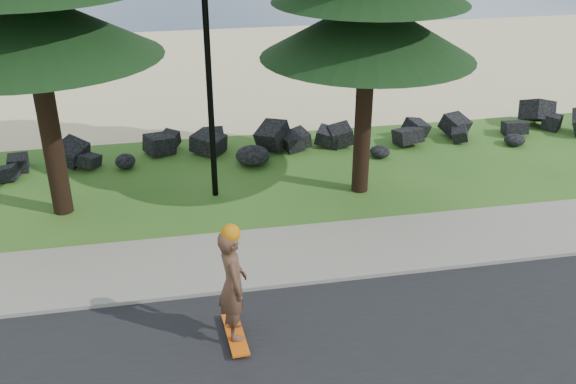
% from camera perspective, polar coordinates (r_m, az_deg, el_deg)
% --- Properties ---
extents(ground, '(160.00, 160.00, 0.00)m').
position_cam_1_polar(ground, '(12.83, -5.20, -6.48)').
color(ground, '#2C5D1D').
rests_on(ground, ground).
extents(kerb, '(160.00, 0.20, 0.10)m').
position_cam_1_polar(kerb, '(12.05, -4.74, -8.56)').
color(kerb, gray).
rests_on(kerb, ground).
extents(sidewalk, '(160.00, 2.00, 0.08)m').
position_cam_1_polar(sidewalk, '(12.97, -5.30, -5.87)').
color(sidewalk, gray).
rests_on(sidewalk, ground).
extents(beach_sand, '(160.00, 15.00, 0.01)m').
position_cam_1_polar(beach_sand, '(26.21, -8.67, 10.65)').
color(beach_sand, beige).
rests_on(beach_sand, ground).
extents(seawall_boulders, '(60.00, 2.40, 1.10)m').
position_cam_1_polar(seawall_boulders, '(17.79, -7.14, 3.16)').
color(seawall_boulders, black).
rests_on(seawall_boulders, ground).
extents(lamp_post, '(0.25, 0.14, 8.14)m').
position_cam_1_polar(lamp_post, '(14.27, -7.32, 14.81)').
color(lamp_post, black).
rests_on(lamp_post, ground).
extents(skateboarder, '(0.51, 1.17, 2.15)m').
position_cam_1_polar(skateboarder, '(10.33, -4.92, -8.22)').
color(skateboarder, '#E45A0D').
rests_on(skateboarder, ground).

